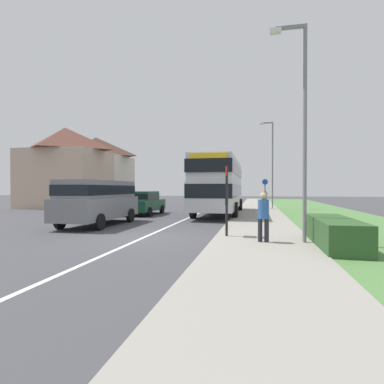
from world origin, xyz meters
The scene contains 15 objects.
ground_plane centered at (0.00, 0.00, 0.00)m, with size 120.00×120.00×0.00m, color #424247.
lane_marking_centre centered at (0.00, 8.00, 0.00)m, with size 0.14×60.00×0.01m, color silver.
pavement_near_side centered at (4.20, 6.00, 0.06)m, with size 3.20×68.00×0.12m, color gray.
grass_verge_seaward centered at (8.50, 6.00, 0.04)m, with size 6.00×68.00×0.08m, color #517F42.
roadside_hedge centered at (6.30, -0.83, 0.45)m, with size 1.10×3.71×0.90m, color #2D5128.
double_decker_bus centered at (1.57, 10.17, 2.14)m, with size 2.80×10.08×3.70m.
parked_van_grey centered at (-3.51, 3.08, 1.29)m, with size 2.11×5.33×2.17m.
parked_car_dark_green centered at (-3.50, 9.14, 0.88)m, with size 1.96×4.29×1.59m.
pedestrian_at_stop centered at (4.24, -0.79, 0.98)m, with size 0.34×0.34×1.67m.
pedestrian_walking_away centered at (4.77, 15.50, 0.98)m, with size 0.34×0.34×1.67m.
bus_stop_sign centered at (3.00, 0.20, 1.54)m, with size 0.09×0.52×2.60m.
cycle_route_sign centered at (4.71, 14.19, 1.43)m, with size 0.44×0.08×2.52m.
street_lamp_near centered at (5.38, -0.60, 3.98)m, with size 1.14×0.20×6.88m.
street_lamp_mid centered at (5.27, 16.23, 4.25)m, with size 1.14×0.20×7.40m.
house_terrace_far_side centered at (-13.56, 18.07, 3.75)m, with size 6.97×11.21×7.49m.
Camera 1 is at (4.01, -10.69, 1.81)m, focal length 28.85 mm.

